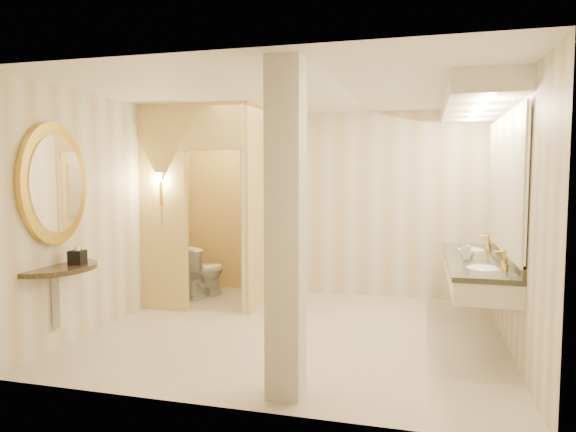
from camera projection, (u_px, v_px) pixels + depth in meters
The scene contains 16 objects.
floor at pixel (297, 332), 5.85m from camera, with size 4.50×4.50×0.00m, color beige.
ceiling at pixel (297, 92), 5.64m from camera, with size 4.50×4.50×0.00m, color white.
wall_back at pixel (329, 204), 7.67m from camera, with size 4.50×0.02×2.70m, color silver.
wall_front at pixel (233, 234), 3.82m from camera, with size 4.50×0.02×2.70m, color silver.
wall_left at pixel (120, 210), 6.32m from camera, with size 0.02×4.00×2.70m, color silver.
wall_right at pixel (513, 218), 5.17m from camera, with size 0.02×4.00×2.70m, color silver.
toilet_closet at pixel (234, 205), 6.96m from camera, with size 1.50×1.55×2.70m.
wall_sconce at pixel (160, 179), 6.62m from camera, with size 0.14×0.14×0.42m.
vanity at pixel (481, 189), 5.60m from camera, with size 0.75×2.59×2.09m.
console_shelf at pixel (54, 220), 5.15m from camera, with size 0.94×0.94×1.92m.
pillar at pixel (286, 230), 4.07m from camera, with size 0.28×0.28×2.70m, color silver.
tissue_box at pixel (77, 257), 5.24m from camera, with size 0.14×0.14×0.14m, color black.
toilet at pixel (203, 271), 7.54m from camera, with size 0.43×0.75×0.76m, color white.
soap_bottle_a at pixel (464, 249), 5.89m from camera, with size 0.06×0.06×0.12m, color beige.
soap_bottle_b at pixel (470, 251), 5.72m from camera, with size 0.10×0.10×0.13m, color silver.
soap_bottle_c at pixel (467, 251), 5.45m from camera, with size 0.08×0.09×0.22m, color #C6B28C.
Camera 1 is at (1.37, -5.56, 1.79)m, focal length 32.00 mm.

